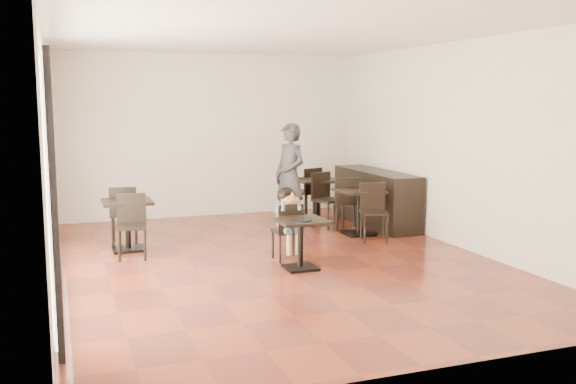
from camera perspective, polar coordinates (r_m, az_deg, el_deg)
name	(u,v)px	position (r m, az deg, el deg)	size (l,w,h in m)	color
floor	(276,261)	(9.27, -1.08, -6.17)	(6.00, 8.00, 0.01)	maroon
ceiling	(275,33)	(9.03, -1.14, 13.92)	(6.00, 8.00, 0.01)	white
wall_back	(210,136)	(12.85, -6.91, 5.00)	(6.00, 0.01, 3.20)	white
wall_front	(433,185)	(5.40, 12.77, 0.59)	(6.00, 0.01, 3.20)	white
wall_left	(48,156)	(8.53, -20.58, 2.98)	(0.01, 8.00, 3.20)	white
wall_right	(457,145)	(10.37, 14.81, 4.06)	(0.01, 8.00, 3.20)	white
storefront_window	(51,177)	(8.05, -20.32, 1.28)	(0.04, 4.50, 2.60)	white
child_table	(301,244)	(8.77, 1.12, -4.66)	(0.66, 0.66, 0.69)	black
child_chair	(287,231)	(9.26, -0.11, -3.53)	(0.38, 0.38, 0.84)	black
child	(287,224)	(9.24, -0.11, -2.87)	(0.38, 0.53, 1.05)	gray
plate	(303,220)	(8.61, 1.37, -2.50)	(0.23, 0.23, 0.01)	black
pizza_slice	(291,200)	(8.99, 0.30, -0.68)	(0.24, 0.19, 0.06)	#EDBE7B
adult_patron	(290,176)	(11.54, 0.17, 1.45)	(0.69, 0.45, 1.89)	#3C3C41
cafe_table_mid	(359,212)	(11.05, 6.29, -1.80)	(0.74, 0.74, 0.79)	black
cafe_table_left	(128,225)	(10.15, -14.05, -2.90)	(0.74, 0.74, 0.78)	black
cafe_table_back	(317,201)	(12.12, 2.56, -0.78)	(0.78, 0.78, 0.83)	black
chair_mid_a	(346,203)	(11.53, 5.14, -0.97)	(0.42, 0.42, 0.94)	black
chair_mid_b	(374,213)	(10.56, 7.67, -1.85)	(0.42, 0.42, 0.94)	black
chair_left_a	(124,214)	(10.68, -14.38, -1.95)	(0.42, 0.42, 0.94)	black
chair_left_b	(132,227)	(9.60, -13.72, -3.04)	(0.42, 0.42, 0.94)	black
chair_back_a	(306,192)	(12.61, 1.61, -0.04)	(0.45, 0.45, 0.99)	black
chair_back_b	(328,201)	(11.61, 3.61, -0.76)	(0.45, 0.45, 0.99)	black
service_counter	(376,198)	(12.01, 7.81, -0.51)	(0.60, 2.40, 1.00)	black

